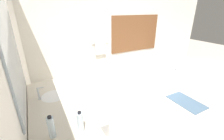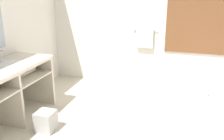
{
  "view_description": "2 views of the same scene",
  "coord_description": "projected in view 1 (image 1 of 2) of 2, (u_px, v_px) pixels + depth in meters",
  "views": [
    {
      "loc": [
        -1.99,
        -1.69,
        2.01
      ],
      "look_at": [
        -0.58,
        0.93,
        0.79
      ],
      "focal_mm": 24.0,
      "sensor_mm": 36.0,
      "label": 1
    },
    {
      "loc": [
        0.52,
        -2.45,
        1.87
      ],
      "look_at": [
        -0.5,
        0.75,
        0.75
      ],
      "focal_mm": 40.0,
      "sensor_mm": 36.0,
      "label": 2
    }
  ],
  "objects": [
    {
      "name": "ground_plane",
      "position": [
        159.0,
        116.0,
        3.01
      ],
      "size": [
        16.0,
        16.0,
        0.0
      ],
      "primitive_type": "plane",
      "color": "beige",
      "rests_on": "ground"
    },
    {
      "name": "wall_back_with_blinds",
      "position": [
        110.0,
        33.0,
        4.33
      ],
      "size": [
        7.4,
        0.13,
        2.7
      ],
      "color": "white",
      "rests_on": "ground_plane"
    },
    {
      "name": "wall_left_with_mirror",
      "position": [
        13.0,
        78.0,
        1.53
      ],
      "size": [
        0.08,
        7.4,
        2.7
      ],
      "color": "white",
      "rests_on": "ground_plane"
    },
    {
      "name": "vanity_counter",
      "position": [
        59.0,
        118.0,
        2.05
      ],
      "size": [
        0.67,
        1.63,
        0.85
      ],
      "color": "beige",
      "rests_on": "ground_plane"
    },
    {
      "name": "sink_faucet",
      "position": [
        39.0,
        94.0,
        2.04
      ],
      "size": [
        0.09,
        0.04,
        0.18
      ],
      "color": "silver",
      "rests_on": "vanity_counter"
    },
    {
      "name": "bathtub",
      "position": [
        150.0,
        71.0,
        4.4
      ],
      "size": [
        0.95,
        1.67,
        0.7
      ],
      "color": "white",
      "rests_on": "ground_plane"
    },
    {
      "name": "water_bottle_1",
      "position": [
        51.0,
        127.0,
        1.42
      ],
      "size": [
        0.06,
        0.06,
        0.25
      ],
      "color": "silver",
      "rests_on": "vanity_counter"
    },
    {
      "name": "water_bottle_2",
      "position": [
        80.0,
        122.0,
        1.48
      ],
      "size": [
        0.06,
        0.06,
        0.24
      ],
      "color": "silver",
      "rests_on": "vanity_counter"
    },
    {
      "name": "waste_bin",
      "position": [
        99.0,
        128.0,
        2.53
      ],
      "size": [
        0.24,
        0.24,
        0.28
      ],
      "color": "#B2B2B2",
      "rests_on": "ground_plane"
    },
    {
      "name": "bath_mat",
      "position": [
        186.0,
        102.0,
        3.47
      ],
      "size": [
        0.49,
        0.8,
        0.02
      ],
      "color": "slate",
      "rests_on": "ground_plane"
    }
  ]
}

